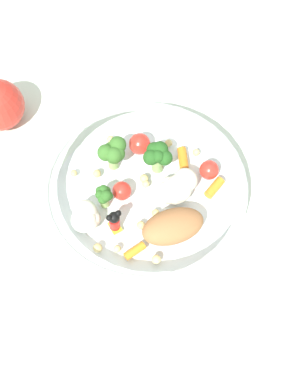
{
  "coord_description": "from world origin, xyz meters",
  "views": [
    {
      "loc": [
        0.1,
        0.31,
        0.62
      ],
      "look_at": [
        -0.02,
        0.01,
        0.03
      ],
      "focal_mm": 49.25,
      "sensor_mm": 36.0,
      "label": 1
    }
  ],
  "objects": [
    {
      "name": "food_container",
      "position": [
        -0.02,
        0.01,
        0.03
      ],
      "size": [
        0.26,
        0.26,
        0.06
      ],
      "color": "white",
      "rests_on": "ground_plane"
    },
    {
      "name": "ground_plane",
      "position": [
        0.0,
        0.0,
        0.0
      ],
      "size": [
        2.4,
        2.4,
        0.0
      ],
      "primitive_type": "plane",
      "color": "silver"
    }
  ]
}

